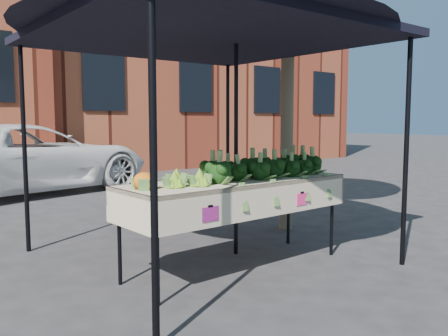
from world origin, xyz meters
TOP-DOWN VIEW (x-y plane):
  - ground at (0.00, 0.00)m, footprint 90.00×90.00m
  - table at (0.13, -0.00)m, footprint 2.42×0.88m
  - canopy at (0.11, 0.49)m, footprint 3.16×3.16m
  - broccoli_heap at (0.52, 0.02)m, footprint 1.60×0.57m
  - romanesco_cluster at (-0.53, -0.02)m, footprint 0.43×0.47m
  - cauliflower_pair at (-0.92, -0.05)m, footprint 0.20×0.20m
  - vehicle at (-0.06, 6.49)m, footprint 1.90×2.60m
  - street_tree at (1.77, 0.91)m, footprint 2.52×2.52m
  - building_right at (7.00, 12.50)m, footprint 12.00×8.00m

SIDE VIEW (x-z plane):
  - ground at x=0.00m, z-range 0.00..0.00m
  - table at x=0.13m, z-range 0.00..0.90m
  - cauliflower_pair at x=-0.92m, z-range 0.90..1.08m
  - romanesco_cluster at x=-0.53m, z-range 0.90..1.10m
  - broccoli_heap at x=0.52m, z-range 0.90..1.16m
  - canopy at x=0.11m, z-range 0.00..2.74m
  - street_tree at x=1.77m, z-range 0.00..4.96m
  - vehicle at x=-0.06m, z-range 0.00..5.10m
  - building_right at x=7.00m, z-range 0.00..8.50m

